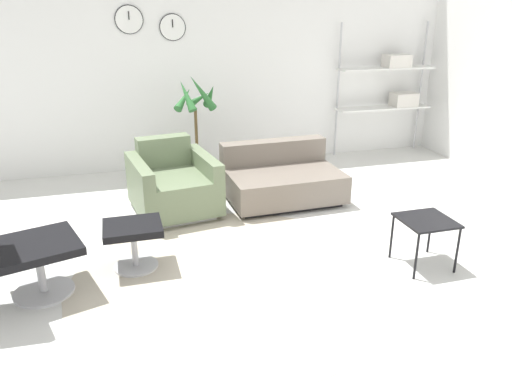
{
  "coord_description": "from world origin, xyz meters",
  "views": [
    {
      "loc": [
        -0.97,
        -3.44,
        2.04
      ],
      "look_at": [
        0.11,
        0.33,
        0.55
      ],
      "focal_mm": 35.0,
      "sensor_mm": 36.0,
      "label": 1
    }
  ],
  "objects_px": {
    "armchair_red": "(173,186)",
    "couch_low": "(281,180)",
    "ottoman": "(133,236)",
    "side_table": "(426,224)",
    "potted_plant": "(197,133)",
    "shelf_unit": "(394,84)"
  },
  "relations": [
    {
      "from": "armchair_red",
      "to": "side_table",
      "type": "height_order",
      "value": "armchair_red"
    },
    {
      "from": "couch_low",
      "to": "side_table",
      "type": "relative_size",
      "value": 2.99
    },
    {
      "from": "ottoman",
      "to": "shelf_unit",
      "type": "height_order",
      "value": "shelf_unit"
    },
    {
      "from": "side_table",
      "to": "shelf_unit",
      "type": "distance_m",
      "value": 3.41
    },
    {
      "from": "shelf_unit",
      "to": "couch_low",
      "type": "bearing_deg",
      "value": -147.67
    },
    {
      "from": "armchair_red",
      "to": "couch_low",
      "type": "height_order",
      "value": "armchair_red"
    },
    {
      "from": "side_table",
      "to": "couch_low",
      "type": "bearing_deg",
      "value": 110.27
    },
    {
      "from": "shelf_unit",
      "to": "ottoman",
      "type": "bearing_deg",
      "value": -146.68
    },
    {
      "from": "ottoman",
      "to": "couch_low",
      "type": "distance_m",
      "value": 1.99
    },
    {
      "from": "armchair_red",
      "to": "couch_low",
      "type": "xyz_separation_m",
      "value": [
        1.19,
        0.03,
        -0.06
      ]
    },
    {
      "from": "couch_low",
      "to": "potted_plant",
      "type": "distance_m",
      "value": 1.23
    },
    {
      "from": "armchair_red",
      "to": "side_table",
      "type": "xyz_separation_m",
      "value": [
        1.83,
        -1.71,
        0.09
      ]
    },
    {
      "from": "potted_plant",
      "to": "shelf_unit",
      "type": "distance_m",
      "value": 2.88
    },
    {
      "from": "ottoman",
      "to": "side_table",
      "type": "relative_size",
      "value": 1.12
    },
    {
      "from": "couch_low",
      "to": "shelf_unit",
      "type": "xyz_separation_m",
      "value": [
        2.06,
        1.31,
        0.76
      ]
    },
    {
      "from": "ottoman",
      "to": "potted_plant",
      "type": "height_order",
      "value": "potted_plant"
    },
    {
      "from": "side_table",
      "to": "shelf_unit",
      "type": "height_order",
      "value": "shelf_unit"
    },
    {
      "from": "couch_low",
      "to": "side_table",
      "type": "height_order",
      "value": "couch_low"
    },
    {
      "from": "armchair_red",
      "to": "couch_low",
      "type": "relative_size",
      "value": 0.8
    },
    {
      "from": "ottoman",
      "to": "shelf_unit",
      "type": "relative_size",
      "value": 0.26
    },
    {
      "from": "ottoman",
      "to": "armchair_red",
      "type": "bearing_deg",
      "value": 67.56
    },
    {
      "from": "potted_plant",
      "to": "shelf_unit",
      "type": "relative_size",
      "value": 0.73
    }
  ]
}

